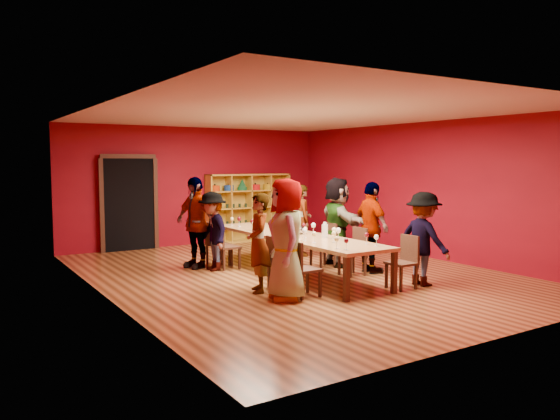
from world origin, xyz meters
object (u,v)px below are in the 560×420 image
object	(u,v)px
person_right_0	(423,239)
chair_person_right_0	(405,259)
person_left_0	(287,239)
person_left_3	(213,231)
person_left_4	(195,222)
chair_person_right_1	(356,249)
chair_person_left_4	(215,241)
chair_person_right_4	(288,235)
chair_person_left_3	(224,244)
chair_person_right_2	(326,243)
chair_person_left_0	(301,266)
wine_bottle	(262,220)
person_right_1	(371,228)
person_left_1	(259,243)
shelving_unit	(248,204)
tasting_table	(294,237)
spittoon_bowl	(297,230)
chair_person_left_1	(279,260)
person_right_4	(303,220)
person_right_2	(337,222)

from	to	relation	value
person_right_0	chair_person_right_0	bearing A→B (deg)	87.93
person_left_0	person_left_3	xyz separation A→B (m)	(0.02, 2.68, -0.16)
person_left_4	chair_person_right_1	world-z (taller)	person_left_4
chair_person_left_4	chair_person_right_1	xyz separation A→B (m)	(1.82, -2.28, 0.00)
chair_person_right_0	chair_person_right_4	size ratio (longest dim) A/B	1.00
chair_person_left_3	chair_person_right_2	size ratio (longest dim) A/B	1.00
chair_person_left_4	chair_person_right_4	xyz separation A→B (m)	(1.82, 0.05, 0.00)
chair_person_left_0	wine_bottle	xyz separation A→B (m)	(1.14, 3.14, 0.38)
chair_person_right_4	person_left_0	bearing A→B (deg)	-123.31
chair_person_right_1	person_right_1	distance (m)	0.54
person_left_0	chair_person_right_1	distance (m)	2.29
person_left_1	chair_person_right_0	bearing A→B (deg)	86.51
shelving_unit	chair_person_right_4	bearing A→B (deg)	-100.19
tasting_table	person_right_0	world-z (taller)	person_right_0
chair_person_right_0	chair_person_right_2	world-z (taller)	same
chair_person_left_3	chair_person_left_4	world-z (taller)	same
person_left_0	person_left_4	distance (m)	3.13
person_left_3	person_left_4	bearing A→B (deg)	-155.84
person_left_4	chair_person_right_2	size ratio (longest dim) A/B	2.05
chair_person_left_4	person_right_1	world-z (taller)	person_right_1
person_left_0	person_left_4	bearing A→B (deg)	-158.13
chair_person_left_0	spittoon_bowl	bearing A→B (deg)	57.98
chair_person_right_0	chair_person_left_4	bearing A→B (deg)	117.16
tasting_table	person_left_4	size ratio (longest dim) A/B	2.47
chair_person_left_4	person_left_3	bearing A→B (deg)	-119.48
person_left_0	chair_person_left_1	bearing A→B (deg)	176.92
chair_person_left_0	person_right_4	distance (m)	3.89
chair_person_right_2	chair_person_right_4	distance (m)	1.41
person_left_0	chair_person_right_4	world-z (taller)	person_left_0
person_left_3	chair_person_left_4	bearing A→B (deg)	153.89
shelving_unit	chair_person_left_1	bearing A→B (deg)	-113.80
person_left_4	chair_person_right_4	world-z (taller)	person_left_4
shelving_unit	chair_person_right_2	world-z (taller)	shelving_unit
person_left_4	chair_person_right_1	bearing A→B (deg)	27.35
person_left_1	chair_person_right_2	world-z (taller)	person_left_1
person_left_0	chair_person_right_1	bearing A→B (deg)	131.17
chair_person_left_1	person_right_1	world-z (taller)	person_right_1
chair_person_left_1	person_left_0	bearing A→B (deg)	-112.16
shelving_unit	spittoon_bowl	bearing A→B (deg)	-106.92
person_left_3	spittoon_bowl	xyz separation A→B (m)	(1.26, -1.07, 0.06)
spittoon_bowl	chair_person_left_1	bearing A→B (deg)	-136.30
person_left_1	person_right_2	world-z (taller)	person_right_2
chair_person_left_1	chair_person_right_0	xyz separation A→B (m)	(1.82, -1.07, 0.00)
shelving_unit	person_right_1	xyz separation A→B (m)	(-0.10, -5.03, -0.11)
person_left_3	chair_person_right_2	world-z (taller)	person_left_3
shelving_unit	chair_person_right_0	world-z (taller)	shelving_unit
chair_person_left_3	person_right_1	distance (m)	2.90
person_right_4	person_right_1	bearing A→B (deg)	-156.57
chair_person_left_0	person_left_3	bearing A→B (deg)	95.31
chair_person_right_2	person_right_4	bearing A→B (deg)	73.88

